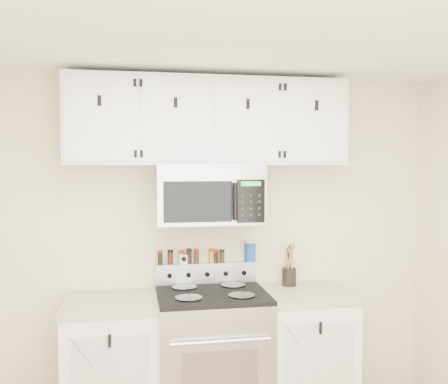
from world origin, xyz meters
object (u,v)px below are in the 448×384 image
object	(u,v)px
range	(212,357)
salt_canister	(250,251)
utensil_crock	(289,275)
microwave	(209,194)

from	to	relation	value
range	salt_canister	distance (m)	0.82
range	utensil_crock	bearing A→B (deg)	17.87
microwave	range	bearing A→B (deg)	-90.23
utensil_crock	microwave	bearing A→B (deg)	-173.13
range	salt_canister	world-z (taller)	salt_canister
microwave	salt_canister	distance (m)	0.59
utensil_crock	range	bearing A→B (deg)	-162.13
utensil_crock	salt_canister	world-z (taller)	salt_canister
range	utensil_crock	xyz separation A→B (m)	(0.63, 0.20, 0.51)
utensil_crock	salt_canister	bearing A→B (deg)	164.45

